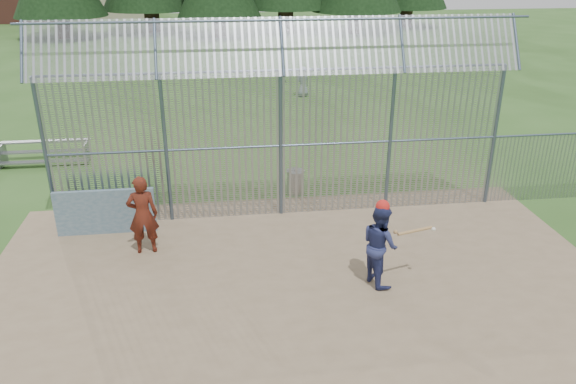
{
  "coord_description": "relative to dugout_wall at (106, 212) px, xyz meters",
  "views": [
    {
      "loc": [
        -1.64,
        -10.58,
        6.76
      ],
      "look_at": [
        0.0,
        2.0,
        1.3
      ],
      "focal_mm": 35.0,
      "sensor_mm": 36.0,
      "label": 1
    }
  ],
  "objects": [
    {
      "name": "bg_kid_seated",
      "position": [
        6.32,
        14.93,
        -0.11
      ],
      "size": [
        0.59,
        0.25,
        1.01
      ],
      "primitive_type": "imported",
      "rotation": [
        0.0,
        0.0,
        3.14
      ],
      "color": "slate",
      "rests_on": "ground"
    },
    {
      "name": "bleacher",
      "position": [
        -2.98,
        5.64,
        -0.21
      ],
      "size": [
        3.0,
        0.95,
        0.72
      ],
      "color": "gray",
      "rests_on": "ground"
    },
    {
      "name": "dugout_wall",
      "position": [
        0.0,
        0.0,
        0.0
      ],
      "size": [
        2.5,
        0.12,
        1.2
      ],
      "primitive_type": "cube",
      "color": "#38566B",
      "rests_on": "dirt_infield"
    },
    {
      "name": "ground",
      "position": [
        4.6,
        -2.9,
        -0.62
      ],
      "size": [
        120.0,
        120.0,
        0.0
      ],
      "primitive_type": "plane",
      "color": "#2D511E",
      "rests_on": "ground"
    },
    {
      "name": "onlooker",
      "position": [
        1.09,
        -1.13,
        0.38
      ],
      "size": [
        0.75,
        0.52,
        1.97
      ],
      "primitive_type": "imported",
      "rotation": [
        0.0,
        0.0,
        3.21
      ],
      "color": "maroon",
      "rests_on": "dirt_infield"
    },
    {
      "name": "batter",
      "position": [
        6.3,
        -3.17,
        0.32
      ],
      "size": [
        0.91,
        1.05,
        1.84
      ],
      "primitive_type": "imported",
      "rotation": [
        0.0,
        0.0,
        1.84
      ],
      "color": "navy",
      "rests_on": "dirt_infield"
    },
    {
      "name": "backstop_fence",
      "position": [
        6.41,
        0.53,
        1.74
      ],
      "size": [
        20.09,
        0.81,
        5.3
      ],
      "color": "#47566B",
      "rests_on": "ground"
    },
    {
      "name": "bg_kid_standing",
      "position": [
        7.31,
        14.2,
        0.13
      ],
      "size": [
        0.86,
        0.75,
        1.49
      ],
      "primitive_type": "imported",
      "rotation": [
        0.0,
        0.0,
        3.6
      ],
      "color": "slate",
      "rests_on": "ground"
    },
    {
      "name": "dirt_infield",
      "position": [
        4.6,
        -3.4,
        -0.61
      ],
      "size": [
        14.0,
        10.0,
        0.02
      ],
      "primitive_type": "cube",
      "color": "#756047",
      "rests_on": "ground"
    },
    {
      "name": "trash_can",
      "position": [
        5.2,
        1.96,
        -0.24
      ],
      "size": [
        0.56,
        0.56,
        0.82
      ],
      "color": "gray",
      "rests_on": "ground"
    },
    {
      "name": "batting_gear",
      "position": [
        6.42,
        -3.2,
        1.13
      ],
      "size": [
        1.28,
        0.44,
        0.73
      ],
      "color": "red",
      "rests_on": "ground"
    }
  ]
}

